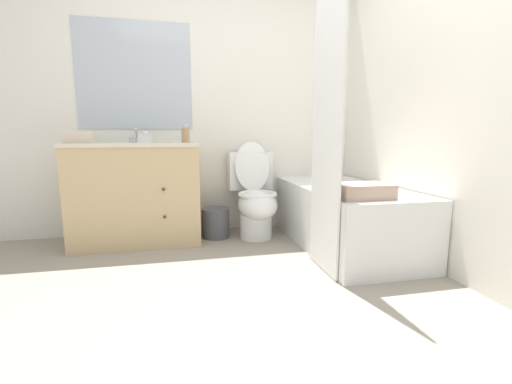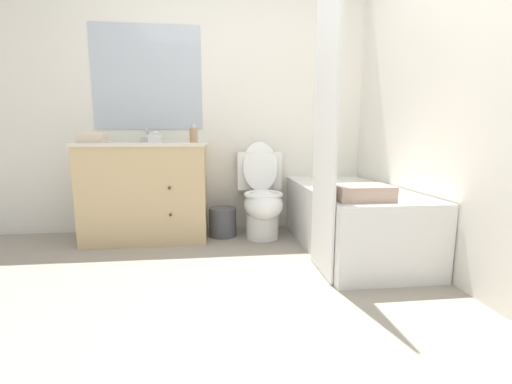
{
  "view_description": "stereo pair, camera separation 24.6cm",
  "coord_description": "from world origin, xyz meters",
  "views": [
    {
      "loc": [
        -0.39,
        -1.6,
        0.91
      ],
      "look_at": [
        0.13,
        0.77,
        0.51
      ],
      "focal_mm": 24.0,
      "sensor_mm": 36.0,
      "label": 1
    },
    {
      "loc": [
        -0.15,
        -1.64,
        0.91
      ],
      "look_at": [
        0.13,
        0.77,
        0.51
      ],
      "focal_mm": 24.0,
      "sensor_mm": 36.0,
      "label": 2
    }
  ],
  "objects": [
    {
      "name": "wastebasket",
      "position": [
        -0.1,
        1.44,
        0.13
      ],
      "size": [
        0.25,
        0.25,
        0.27
      ],
      "color": "#4C4C51",
      "rests_on": "ground_plane"
    },
    {
      "name": "shower_curtain",
      "position": [
        0.54,
        0.51,
        1.02
      ],
      "size": [
        0.01,
        0.45,
        2.04
      ],
      "color": "white",
      "rests_on": "ground_plane"
    },
    {
      "name": "vanity_cabinet",
      "position": [
        -0.77,
        1.44,
        0.44
      ],
      "size": [
        1.05,
        0.58,
        0.86
      ],
      "color": "tan",
      "rests_on": "ground_plane"
    },
    {
      "name": "sink_faucet",
      "position": [
        -0.77,
        1.64,
        0.89
      ],
      "size": [
        0.14,
        0.12,
        0.12
      ],
      "color": "silver",
      "rests_on": "vanity_cabinet"
    },
    {
      "name": "bathtub",
      "position": [
        0.92,
        0.96,
        0.26
      ],
      "size": [
        0.73,
        1.51,
        0.51
      ],
      "color": "white",
      "rests_on": "ground_plane"
    },
    {
      "name": "bath_towel_folded",
      "position": [
        0.77,
        0.42,
        0.56
      ],
      "size": [
        0.36,
        0.25,
        0.1
      ],
      "color": "tan",
      "rests_on": "bathtub"
    },
    {
      "name": "tissue_box",
      "position": [
        -0.68,
        1.51,
        0.9
      ],
      "size": [
        0.11,
        0.14,
        0.1
      ],
      "color": "white",
      "rests_on": "vanity_cabinet"
    },
    {
      "name": "hand_towel_folded",
      "position": [
        -1.15,
        1.31,
        0.9
      ],
      "size": [
        0.2,
        0.16,
        0.08
      ],
      "color": "beige",
      "rests_on": "vanity_cabinet"
    },
    {
      "name": "toilet",
      "position": [
        0.25,
        1.38,
        0.37
      ],
      "size": [
        0.41,
        0.67,
        0.86
      ],
      "color": "white",
      "rests_on": "ground_plane"
    },
    {
      "name": "soap_dispenser",
      "position": [
        -0.34,
        1.43,
        0.93
      ],
      "size": [
        0.07,
        0.07,
        0.16
      ],
      "color": "tan",
      "rests_on": "vanity_cabinet"
    },
    {
      "name": "ground_plane",
      "position": [
        0.0,
        0.0,
        0.0
      ],
      "size": [
        14.0,
        14.0,
        0.0
      ],
      "primitive_type": "plane",
      "color": "gray"
    },
    {
      "name": "wall_right",
      "position": [
        1.32,
        0.86,
        1.25
      ],
      "size": [
        0.05,
        2.72,
        2.5
      ],
      "color": "white",
      "rests_on": "ground_plane"
    },
    {
      "name": "wall_back",
      "position": [
        -0.01,
        1.74,
        1.25
      ],
      "size": [
        8.0,
        0.06,
        2.5
      ],
      "color": "white",
      "rests_on": "ground_plane"
    }
  ]
}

